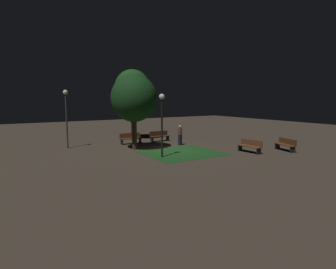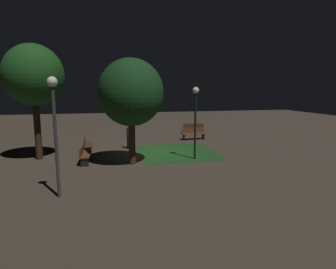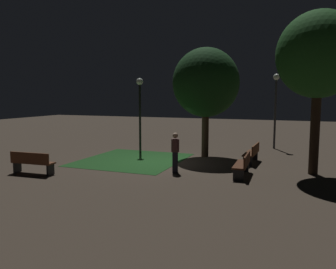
# 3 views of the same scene
# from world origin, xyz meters

# --- Properties ---
(ground_plane) EXTENTS (60.00, 60.00, 0.00)m
(ground_plane) POSITION_xyz_m (0.00, 0.00, 0.00)
(ground_plane) COLOR #3D3328
(grass_lawn) EXTENTS (5.17, 4.65, 0.01)m
(grass_lawn) POSITION_xyz_m (0.07, 1.26, 0.01)
(grass_lawn) COLOR #194219
(grass_lawn) RESTS_ON ground
(bench_path_side) EXTENTS (1.81, 0.53, 0.88)m
(bench_path_side) POSITION_xyz_m (-1.36, -4.23, 0.48)
(bench_path_side) COLOR #422314
(bench_path_side) RESTS_ON ground
(bench_by_lamp) EXTENTS (1.82, 0.56, 0.88)m
(bench_by_lamp) POSITION_xyz_m (1.36, -4.23, 0.48)
(bench_by_lamp) COLOR #512D19
(bench_by_lamp) RESTS_ON ground
(bench_corner) EXTENTS (0.56, 1.82, 0.88)m
(bench_corner) POSITION_xyz_m (-4.01, 3.60, 0.48)
(bench_corner) COLOR brown
(bench_corner) RESTS_ON ground
(bench_front_right) EXTENTS (0.92, 1.86, 0.88)m
(bench_front_right) POSITION_xyz_m (-6.67, 4.48, 0.48)
(bench_front_right) COLOR #512D19
(bench_front_right) RESTS_ON ground
(tree_near_wall) EXTENTS (3.16, 3.16, 6.28)m
(tree_near_wall) POSITION_xyz_m (-0.03, -6.74, 4.59)
(tree_near_wall) COLOR #2D2116
(tree_near_wall) RESTS_ON ground
(tree_back_left) EXTENTS (3.30, 3.30, 5.44)m
(tree_back_left) POSITION_xyz_m (2.17, -1.77, 3.70)
(tree_back_left) COLOR #38281C
(tree_back_left) RESTS_ON ground
(lamp_post_near_wall) EXTENTS (0.36, 0.36, 4.33)m
(lamp_post_near_wall) POSITION_xyz_m (6.22, -4.87, 2.96)
(lamp_post_near_wall) COLOR #333338
(lamp_post_near_wall) RESTS_ON ground
(lamp_post_plaza_west) EXTENTS (0.36, 0.36, 4.00)m
(lamp_post_plaza_west) POSITION_xyz_m (1.93, 1.75, 2.76)
(lamp_post_plaza_west) COLOR black
(lamp_post_plaza_west) RESTS_ON ground
(pedestrian) EXTENTS (0.32, 0.32, 1.61)m
(pedestrian) POSITION_xyz_m (-1.70, -1.57, 0.85)
(pedestrian) COLOR black
(pedestrian) RESTS_ON ground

